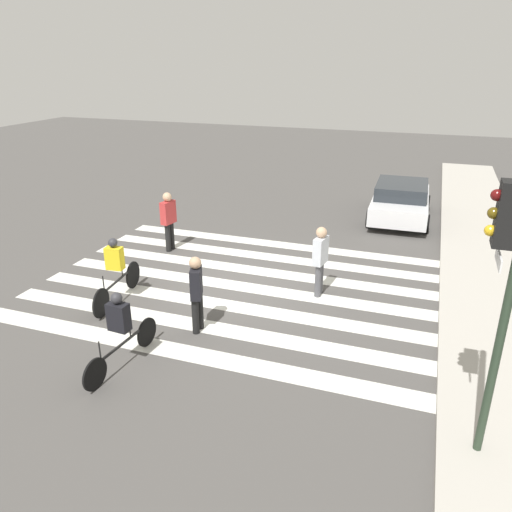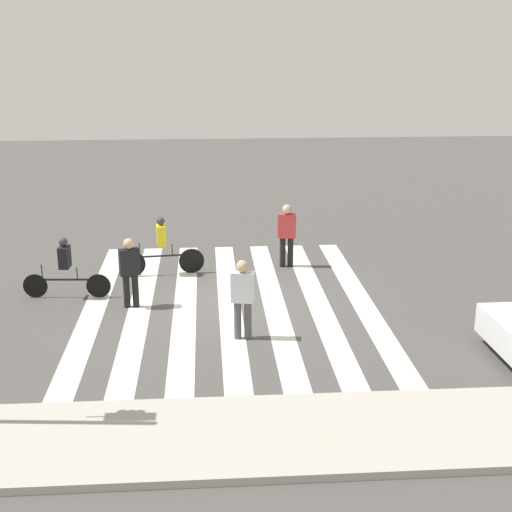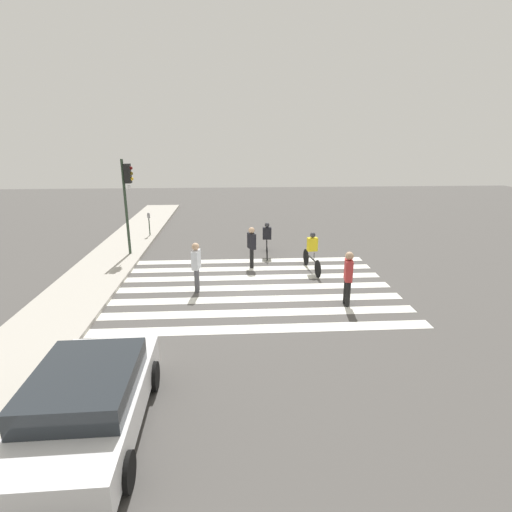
# 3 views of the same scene
# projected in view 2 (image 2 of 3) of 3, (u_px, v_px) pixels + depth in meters

# --- Properties ---
(ground_plane) EXTENTS (60.00, 60.00, 0.00)m
(ground_plane) POSITION_uv_depth(u_px,v_px,m) (230.00, 304.00, 17.64)
(ground_plane) COLOR #4C4947
(sidewalk_curb) EXTENTS (36.00, 2.50, 0.14)m
(sidewalk_curb) POSITION_uv_depth(u_px,v_px,m) (244.00, 436.00, 11.67)
(sidewalk_curb) COLOR #ADA89E
(sidewalk_curb) RESTS_ON ground_plane
(crosswalk_stripes) EXTENTS (7.14, 10.00, 0.01)m
(crosswalk_stripes) POSITION_uv_depth(u_px,v_px,m) (230.00, 304.00, 17.64)
(crosswalk_stripes) COLOR silver
(crosswalk_stripes) RESTS_ON ground_plane
(pedestrian_adult_tall_backpack) EXTENTS (0.53, 0.36, 1.74)m
(pedestrian_adult_tall_backpack) POSITION_uv_depth(u_px,v_px,m) (130.00, 269.00, 17.17)
(pedestrian_adult_tall_backpack) COLOR black
(pedestrian_adult_tall_backpack) RESTS_ON ground_plane
(pedestrian_child_with_backpack) EXTENTS (0.53, 0.31, 1.80)m
(pedestrian_child_with_backpack) POSITION_uv_depth(u_px,v_px,m) (243.00, 295.00, 15.34)
(pedestrian_child_with_backpack) COLOR #4C4C51
(pedestrian_child_with_backpack) RESTS_ON ground_plane
(pedestrian_adult_yellow_jacket) EXTENTS (0.54, 0.31, 1.83)m
(pedestrian_adult_yellow_jacket) POSITION_uv_depth(u_px,v_px,m) (287.00, 232.00, 20.23)
(pedestrian_adult_yellow_jacket) COLOR black
(pedestrian_adult_yellow_jacket) RESTS_ON ground_plane
(cyclist_near_curb) EXTENTS (2.32, 0.42, 1.64)m
(cyclist_near_curb) POSITION_uv_depth(u_px,v_px,m) (162.00, 245.00, 19.58)
(cyclist_near_curb) COLOR black
(cyclist_near_curb) RESTS_ON ground_plane
(cyclist_mid_street) EXTENTS (2.21, 0.42, 1.58)m
(cyclist_mid_street) POSITION_uv_depth(u_px,v_px,m) (65.00, 265.00, 17.84)
(cyclist_mid_street) COLOR black
(cyclist_mid_street) RESTS_ON ground_plane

